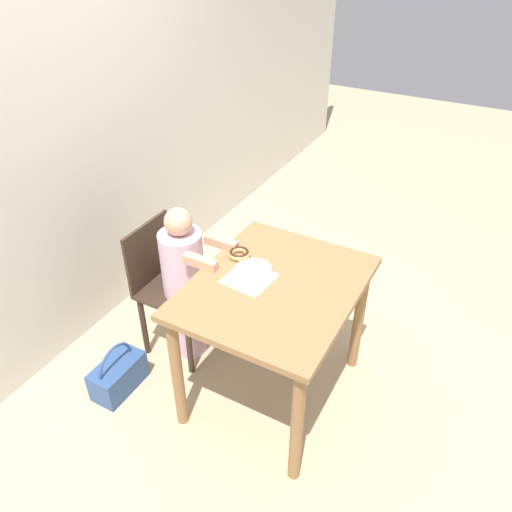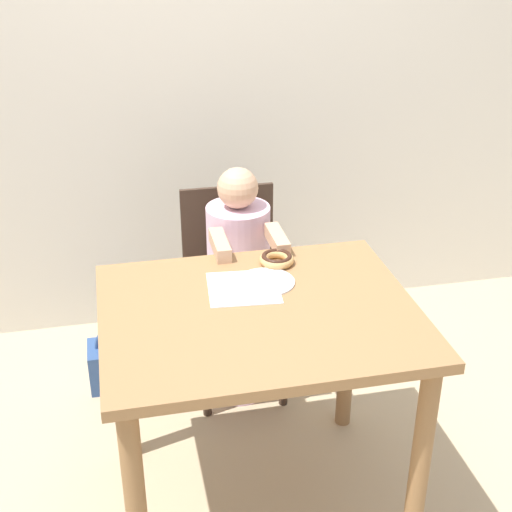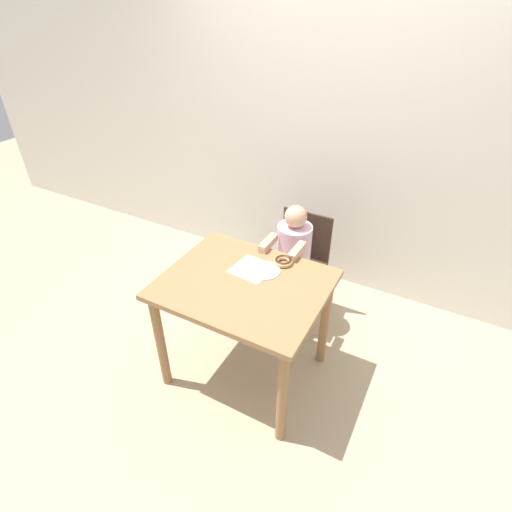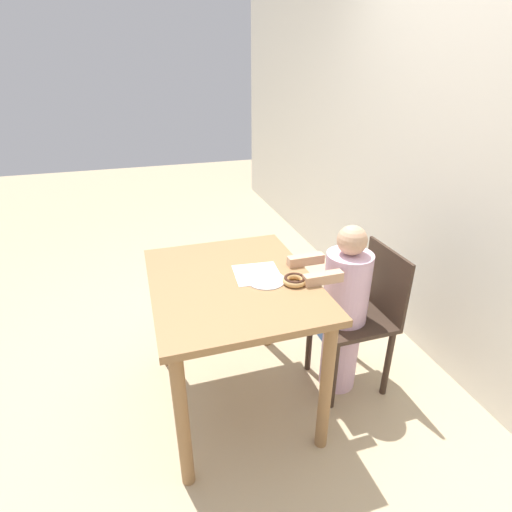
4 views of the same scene
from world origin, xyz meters
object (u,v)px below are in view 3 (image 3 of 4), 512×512
at_px(chair, 298,266).
at_px(child_figure, 292,268).
at_px(handbag, 249,280).
at_px(donut, 283,261).

height_order(chair, child_figure, child_figure).
relative_size(chair, handbag, 2.63).
distance_m(donut, handbag, 1.01).
bearing_deg(handbag, donut, -43.75).
xyz_separation_m(child_figure, donut, (0.07, -0.33, 0.29)).
bearing_deg(chair, handbag, 171.72).
bearing_deg(chair, child_figure, -90.00).
relative_size(chair, child_figure, 0.84).
distance_m(child_figure, handbag, 0.64).
xyz_separation_m(chair, donut, (0.07, -0.44, 0.34)).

